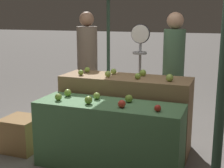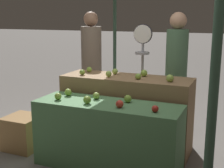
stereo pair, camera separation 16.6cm
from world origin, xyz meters
The scene contains 21 objects.
ground_plane centered at (0.00, 0.00, 0.00)m, with size 60.00×60.00×0.00m, color slate.
display_counter_front centered at (0.00, 0.00, 0.38)m, with size 1.65×0.55×0.77m, color #4C7A4C.
display_counter_back centered at (0.00, 0.60, 0.48)m, with size 1.65×0.55×0.96m, color olive.
apple_front_0 centered at (-0.58, -0.10, 0.81)m, with size 0.08×0.08×0.08m, color #84AD3D.
apple_front_1 centered at (-0.19, -0.11, 0.81)m, with size 0.09×0.09×0.09m, color #7AA338.
apple_front_2 centered at (0.19, -0.11, 0.81)m, with size 0.08×0.08×0.08m, color red.
apple_front_3 centered at (0.57, -0.12, 0.80)m, with size 0.07×0.07×0.07m, color #AD281E.
apple_front_4 centered at (-0.57, 0.11, 0.81)m, with size 0.09×0.09×0.09m, color #84AD3D.
apple_front_5 centered at (-0.19, 0.11, 0.81)m, with size 0.08×0.08×0.08m, color #8EB247.
apple_front_6 centered at (0.20, 0.11, 0.81)m, with size 0.09×0.09×0.09m, color #7AA338.
apple_back_0 centered at (-0.57, 0.48, 0.99)m, with size 0.07×0.07×0.07m, color #7AA338.
apple_back_1 centered at (-0.20, 0.50, 1.00)m, with size 0.08×0.08×0.08m, color #8EB247.
apple_back_2 centered at (0.19, 0.50, 0.99)m, with size 0.07×0.07×0.07m, color #84AD3D.
apple_back_3 centered at (0.58, 0.50, 1.00)m, with size 0.09×0.09×0.09m, color #8EB247.
apple_back_4 centered at (-0.59, 0.71, 0.99)m, with size 0.07×0.07×0.07m, color #84AD3D.
apple_back_5 centered at (-0.20, 0.70, 0.99)m, with size 0.08×0.08×0.08m, color #8EB247.
apple_back_6 centered at (0.19, 0.71, 1.00)m, with size 0.09×0.09×0.09m, color #84AD3D.
produce_scale centered at (0.04, 1.13, 1.16)m, with size 0.27×0.20×1.60m.
person_vendor_at_scale centered at (0.48, 1.29, 1.05)m, with size 0.31×0.31×1.76m.
person_customer_left centered at (-0.96, 1.51, 1.04)m, with size 0.41×0.41×1.78m.
wooden_crate_side centered at (-1.23, 0.05, 0.22)m, with size 0.44×0.44×0.44m, color #9E7547.
Camera 1 is at (1.20, -3.10, 1.71)m, focal length 50.00 mm.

